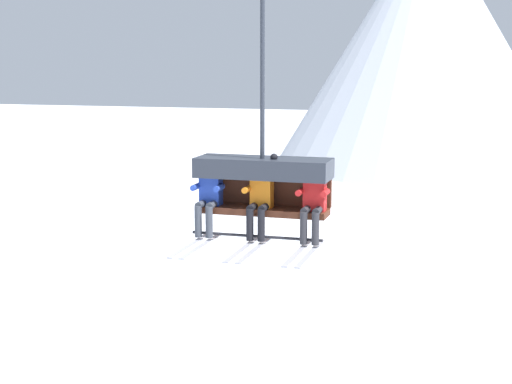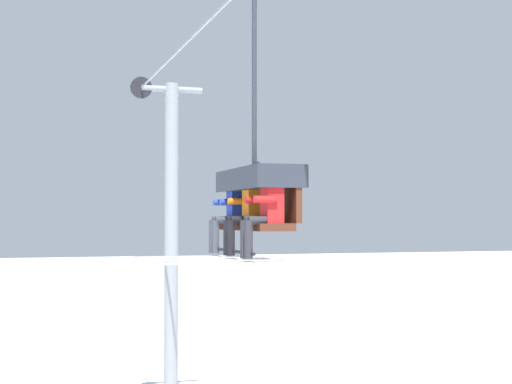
# 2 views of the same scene
# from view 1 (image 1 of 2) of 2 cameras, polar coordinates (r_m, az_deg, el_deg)

# --- Properties ---
(mountain_peak_west) EXTENTS (20.96, 20.96, 17.40)m
(mountain_peak_west) POSITION_cam_1_polar(r_m,az_deg,el_deg) (56.67, 12.30, 10.72)
(mountain_peak_west) COLOR silver
(mountain_peak_west) RESTS_ON ground_plane
(chairlift_chair) EXTENTS (2.06, 0.74, 3.90)m
(chairlift_chair) POSITION_cam_1_polar(r_m,az_deg,el_deg) (11.90, 0.56, 1.28)
(chairlift_chair) COLOR #512819
(skier_blue) EXTENTS (0.46, 1.70, 1.23)m
(skier_blue) POSITION_cam_1_polar(r_m,az_deg,el_deg) (12.00, -3.50, -0.28)
(skier_blue) COLOR #2847B7
(skier_orange) EXTENTS (0.48, 1.70, 1.34)m
(skier_orange) POSITION_cam_1_polar(r_m,az_deg,el_deg) (11.75, 0.28, -0.37)
(skier_orange) COLOR orange
(skier_red) EXTENTS (0.46, 1.70, 1.23)m
(skier_red) POSITION_cam_1_polar(r_m,az_deg,el_deg) (11.55, 4.16, -0.68)
(skier_red) COLOR red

